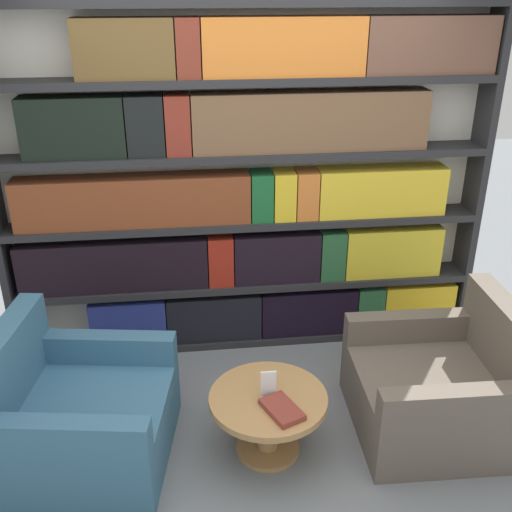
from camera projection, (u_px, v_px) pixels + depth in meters
name	position (u px, v px, depth m)	size (l,w,h in m)	color
ground_plane	(273.00, 475.00, 3.32)	(14.00, 14.00, 0.00)	slate
bookshelf	(249.00, 191.00, 4.11)	(3.34, 0.30, 2.39)	silver
armchair_left	(77.00, 416.00, 3.36)	(1.05, 1.02, 0.81)	#386684
armchair_right	(441.00, 389.00, 3.58)	(0.95, 0.92, 0.81)	brown
coffee_table	(267.00, 412.00, 3.38)	(0.67, 0.67, 0.39)	#AD7F4C
table_sign	(267.00, 386.00, 3.30)	(0.09, 0.06, 0.17)	black
stray_book	(282.00, 409.00, 3.21)	(0.24, 0.29, 0.03)	brown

